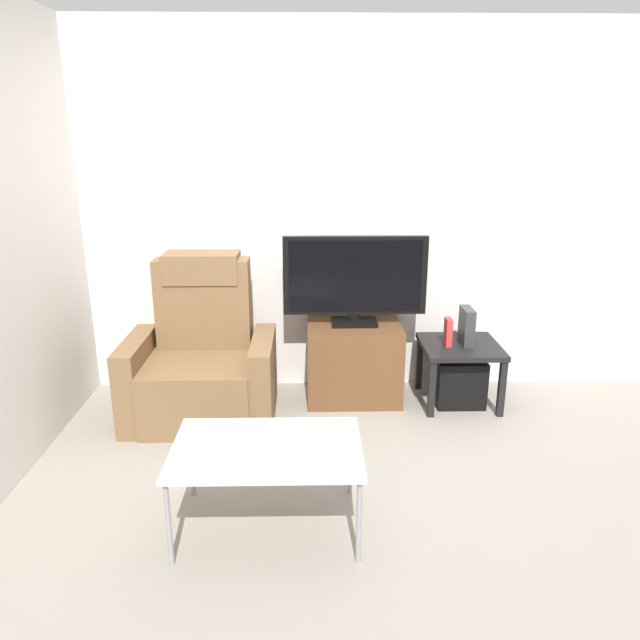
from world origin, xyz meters
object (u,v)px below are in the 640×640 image
television (355,278)px  recliner_armchair (202,362)px  book_upright (448,332)px  game_console (467,326)px  subwoofer_box (458,379)px  side_table (460,353)px  cell_phone (253,447)px  tv_stand (354,362)px  coffee_table (267,452)px

television → recliner_armchair: television is taller
book_upright → game_console: size_ratio=0.75×
subwoofer_box → book_upright: book_upright is taller
television → side_table: bearing=-7.5°
cell_phone → subwoofer_box: bearing=60.0°
tv_stand → cell_phone: bearing=-111.4°
side_table → book_upright: book_upright is taller
side_table → cell_phone: 1.95m
recliner_armchair → game_console: (1.83, 0.15, 0.19)m
recliner_armchair → tv_stand: bearing=5.5°
tv_stand → television: bearing=90.0°
recliner_armchair → television: bearing=6.5°
tv_stand → game_console: (0.78, -0.07, 0.29)m
book_upright → cell_phone: (-1.23, -1.40, -0.09)m
side_table → television: bearing=172.5°
recliner_armchair → subwoofer_box: (1.79, 0.14, -0.20)m
tv_stand → book_upright: bearing=-8.7°
book_upright → coffee_table: size_ratio=0.22×
tv_stand → coffee_table: (-0.53, -1.49, 0.13)m
television → coffee_table: size_ratio=1.11×
recliner_armchair → coffee_table: size_ratio=1.20×
cell_phone → side_table: bearing=60.0°
tv_stand → subwoofer_box: size_ratio=1.96×
recliner_armchair → book_upright: bearing=-2.3°
side_table → game_console: (0.04, 0.01, 0.20)m
tv_stand → book_upright: 0.70m
side_table → subwoofer_box: (0.00, -0.00, -0.20)m
book_upright → coffee_table: bearing=-130.1°
recliner_armchair → cell_phone: 1.36m
book_upright → coffee_table: book_upright is taller
television → cell_phone: television is taller
subwoofer_box → side_table: bearing=116.6°
television → cell_phone: bearing=-111.2°
tv_stand → side_table: size_ratio=1.23×
game_console → cell_phone: bearing=-133.7°
television → game_console: television is taller
television → side_table: television is taller
tv_stand → television: size_ratio=0.67×
game_console → coffee_table: game_console is taller
side_table → cell_phone: bearing=-133.2°
recliner_armchair → coffee_table: bearing=-74.0°
book_upright → cell_phone: book_upright is taller
side_table → coffee_table: 1.90m
cell_phone → coffee_table: bearing=23.3°
game_console → cell_phone: (-1.37, -1.43, -0.13)m
subwoofer_box → coffee_table: coffee_table is taller
tv_stand → recliner_armchair: (-1.05, -0.22, 0.09)m
subwoofer_box → coffee_table: (-1.27, -1.41, 0.24)m
tv_stand → side_table: (0.74, -0.08, 0.09)m
television → subwoofer_box: size_ratio=2.93×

